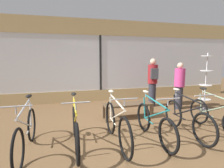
# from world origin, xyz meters

# --- Properties ---
(ground_plane) EXTENTS (24.00, 24.00, 0.00)m
(ground_plane) POSITION_xyz_m (0.00, 0.00, 0.00)
(ground_plane) COLOR brown
(shop_back_wall) EXTENTS (12.00, 0.08, 3.20)m
(shop_back_wall) POSITION_xyz_m (0.00, 3.32, 1.64)
(shop_back_wall) COLOR tan
(shop_back_wall) RESTS_ON ground_plane
(bicycle_far_left) EXTENTS (0.46, 1.76, 1.03)m
(bicycle_far_left) POSITION_xyz_m (-2.05, -0.28, 0.39)
(bicycle_far_left) COLOR black
(bicycle_far_left) RESTS_ON ground_plane
(bicycle_left) EXTENTS (0.46, 1.74, 1.03)m
(bicycle_left) POSITION_xyz_m (-1.18, -0.29, 0.38)
(bicycle_left) COLOR black
(bicycle_left) RESTS_ON ground_plane
(bicycle_center_left) EXTENTS (0.46, 1.81, 1.05)m
(bicycle_center_left) POSITION_xyz_m (-0.38, -0.34, 0.41)
(bicycle_center_left) COLOR black
(bicycle_center_left) RESTS_ON ground_plane
(bicycle_center_right) EXTENTS (0.46, 1.72, 1.01)m
(bicycle_center_right) POSITION_xyz_m (0.43, -0.38, 0.37)
(bicycle_center_right) COLOR black
(bicycle_center_right) RESTS_ON ground_plane
(bicycle_right) EXTENTS (0.46, 1.73, 1.02)m
(bicycle_right) POSITION_xyz_m (1.26, -0.34, 0.38)
(bicycle_right) COLOR black
(bicycle_right) RESTS_ON ground_plane
(bicycle_far_right) EXTENTS (0.46, 1.70, 1.01)m
(bicycle_far_right) POSITION_xyz_m (2.05, -0.31, 0.37)
(bicycle_far_right) COLOR black
(bicycle_far_right) RESTS_ON ground_plane
(accessory_rack) EXTENTS (0.48, 0.48, 1.89)m
(accessory_rack) POSITION_xyz_m (3.16, 1.23, 0.77)
(accessory_rack) COLOR #333333
(accessory_rack) RESTS_ON ground_plane
(display_bench) EXTENTS (1.40, 0.44, 0.44)m
(display_bench) POSITION_xyz_m (0.36, 1.04, 0.36)
(display_bench) COLOR brown
(display_bench) RESTS_ON ground_plane
(customer_near_rack) EXTENTS (0.41, 0.54, 1.71)m
(customer_near_rack) POSITION_xyz_m (1.64, 2.04, 0.92)
(customer_near_rack) COLOR #2D2D38
(customer_near_rack) RESTS_ON ground_plane
(customer_by_window) EXTENTS (0.42, 0.42, 1.58)m
(customer_by_window) POSITION_xyz_m (2.37, 1.52, 0.82)
(customer_by_window) COLOR #2D2D38
(customer_by_window) RESTS_ON ground_plane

